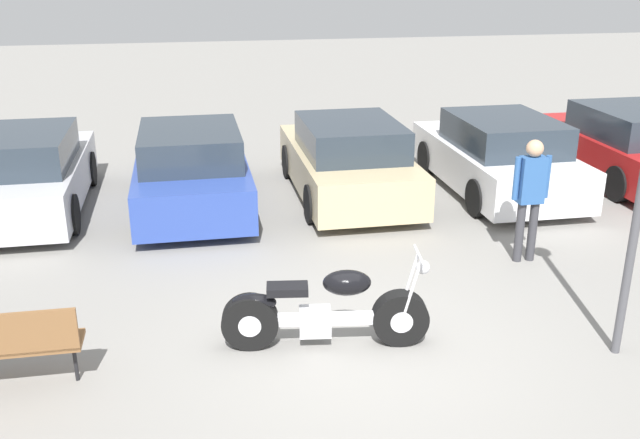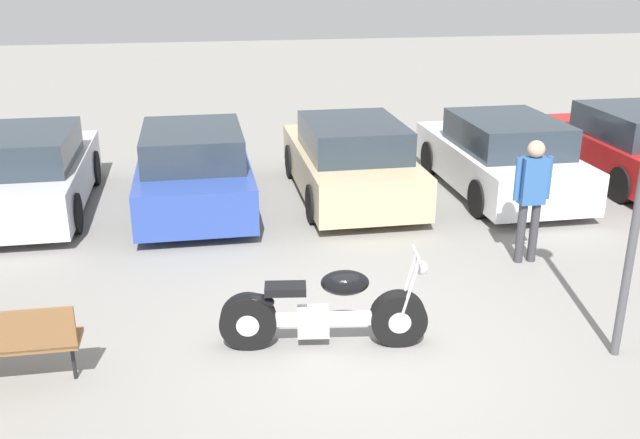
% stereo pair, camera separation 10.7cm
% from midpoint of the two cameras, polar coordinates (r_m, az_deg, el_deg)
% --- Properties ---
extents(ground_plane, '(60.00, 60.00, 0.00)m').
position_cam_midpoint_polar(ground_plane, '(7.85, 2.91, -10.33)').
color(ground_plane, gray).
extents(motorcycle, '(2.25, 0.75, 1.04)m').
position_cam_midpoint_polar(motorcycle, '(7.73, -0.15, -7.40)').
color(motorcycle, black).
rests_on(motorcycle, ground_plane).
extents(parked_car_silver, '(1.88, 4.08, 1.38)m').
position_cam_midpoint_polar(parked_car_silver, '(12.65, -22.79, 3.36)').
color(parked_car_silver, '#BCBCC1').
rests_on(parked_car_silver, ground_plane).
extents(parked_car_blue, '(1.88, 4.08, 1.38)m').
position_cam_midpoint_polar(parked_car_blue, '(12.12, -10.50, 3.94)').
color(parked_car_blue, '#2D479E').
rests_on(parked_car_blue, ground_plane).
extents(parked_car_champagne, '(1.88, 4.08, 1.38)m').
position_cam_midpoint_polar(parked_car_champagne, '(12.46, 1.98, 4.73)').
color(parked_car_champagne, '#C6B284').
rests_on(parked_car_champagne, ground_plane).
extents(parked_car_white, '(1.88, 4.08, 1.38)m').
position_cam_midpoint_polar(parked_car_white, '(13.11, 13.78, 4.95)').
color(parked_car_white, white).
rests_on(parked_car_white, ground_plane).
extents(parked_car_red, '(1.88, 4.08, 1.38)m').
position_cam_midpoint_polar(parked_car_red, '(14.64, 23.05, 5.48)').
color(parked_car_red, red).
rests_on(parked_car_red, ground_plane).
extents(park_bench, '(1.42, 0.41, 0.89)m').
position_cam_midpoint_polar(park_bench, '(7.54, -24.36, -8.92)').
color(park_bench, brown).
rests_on(park_bench, ground_plane).
extents(person_standing, '(0.52, 0.23, 1.73)m').
position_cam_midpoint_polar(person_standing, '(10.02, 16.19, 2.27)').
color(person_standing, '#38383D').
rests_on(person_standing, ground_plane).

